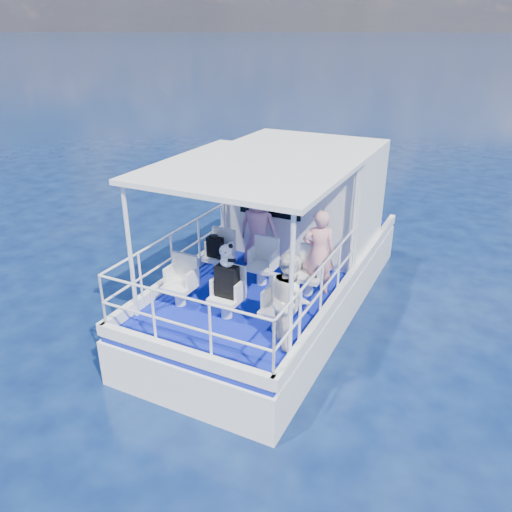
{
  "coord_description": "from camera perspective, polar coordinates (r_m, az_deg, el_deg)",
  "views": [
    {
      "loc": [
        3.52,
        -7.13,
        5.16
      ],
      "look_at": [
        0.18,
        -0.4,
        1.73
      ],
      "focal_mm": 35.0,
      "sensor_mm": 36.0,
      "label": 1
    }
  ],
  "objects": [
    {
      "name": "seat_center_fwd",
      "position": [
        9.1,
        0.65,
        -2.08
      ],
      "size": [
        0.48,
        0.46,
        0.38
      ],
      "primitive_type": "cube",
      "color": "silver",
      "rests_on": "deck"
    },
    {
      "name": "seat_stbd_aft",
      "position": [
        7.74,
        2.48,
        -7.27
      ],
      "size": [
        0.48,
        0.46,
        0.38
      ],
      "primitive_type": "cube",
      "color": "silver",
      "rests_on": "deck"
    },
    {
      "name": "hull",
      "position": [
        10.26,
        2.58,
        -5.73
      ],
      "size": [
        3.0,
        7.0,
        1.6
      ],
      "primitive_type": "cube",
      "color": "white",
      "rests_on": "ground"
    },
    {
      "name": "canopy",
      "position": [
        8.04,
        -0.54,
        9.94
      ],
      "size": [
        3.0,
        3.2,
        0.08
      ],
      "primitive_type": "cube",
      "color": "white",
      "rests_on": "cabin"
    },
    {
      "name": "compact_camera",
      "position": [
        9.2,
        -4.75,
        2.27
      ],
      "size": [
        0.1,
        0.06,
        0.06
      ],
      "primitive_type": "cube",
      "color": "black",
      "rests_on": "backpack_port"
    },
    {
      "name": "seat_port_fwd",
      "position": [
        9.48,
        -4.25,
        -0.99
      ],
      "size": [
        0.48,
        0.46,
        0.38
      ],
      "primitive_type": "cube",
      "color": "silver",
      "rests_on": "deck"
    },
    {
      "name": "deck",
      "position": [
        9.86,
        2.67,
        -1.46
      ],
      "size": [
        2.9,
        6.9,
        0.1
      ],
      "primitive_type": "cube",
      "color": "#091387",
      "rests_on": "hull"
    },
    {
      "name": "passenger_stbd_aft",
      "position": [
        7.23,
        3.9,
        -4.84
      ],
      "size": [
        0.88,
        0.89,
        1.45
      ],
      "primitive_type": "imported",
      "rotation": [
        0.0,
        0.0,
        2.28
      ],
      "color": "white",
      "rests_on": "deck"
    },
    {
      "name": "seat_stbd_fwd",
      "position": [
        8.79,
        5.95,
        -3.23
      ],
      "size": [
        0.48,
        0.46,
        0.38
      ],
      "primitive_type": "cube",
      "color": "silver",
      "rests_on": "deck"
    },
    {
      "name": "railings",
      "position": [
        8.34,
        -1.66,
        -2.31
      ],
      "size": [
        2.84,
        3.59,
        1.0
      ],
      "primitive_type": null,
      "color": "white",
      "rests_on": "deck"
    },
    {
      "name": "seat_port_aft",
      "position": [
        8.52,
        -8.67,
        -4.36
      ],
      "size": [
        0.48,
        0.46,
        0.38
      ],
      "primitive_type": "cube",
      "color": "silver",
      "rests_on": "deck"
    },
    {
      "name": "passenger_port_fwd",
      "position": [
        9.61,
        0.26,
        3.19
      ],
      "size": [
        0.61,
        0.46,
        1.53
      ],
      "primitive_type": "imported",
      "rotation": [
        0.0,
        0.0,
        3.23
      ],
      "color": "pink",
      "rests_on": "deck"
    },
    {
      "name": "seat_center_aft",
      "position": [
        8.09,
        -3.38,
        -5.77
      ],
      "size": [
        0.48,
        0.46,
        0.38
      ],
      "primitive_type": "cube",
      "color": "silver",
      "rests_on": "deck"
    },
    {
      "name": "ground",
      "position": [
        9.48,
        0.09,
        -8.47
      ],
      "size": [
        2000.0,
        2000.0,
        0.0
      ],
      "primitive_type": "plane",
      "color": "#08143B",
      "rests_on": "ground"
    },
    {
      "name": "panda",
      "position": [
        7.66,
        -3.38,
        0.11
      ],
      "size": [
        0.25,
        0.21,
        0.39
      ],
      "primitive_type": null,
      "color": "white",
      "rests_on": "backpack_center"
    },
    {
      "name": "passenger_stbd_fwd",
      "position": [
        8.62,
        7.18,
        0.39
      ],
      "size": [
        0.66,
        0.56,
        1.53
      ],
      "primitive_type": "imported",
      "rotation": [
        0.0,
        0.0,
        3.55
      ],
      "color": "pink",
      "rests_on": "deck"
    },
    {
      "name": "cabin",
      "position": [
        10.56,
        5.68,
        6.95
      ],
      "size": [
        2.85,
        2.0,
        2.2
      ],
      "primitive_type": "cube",
      "color": "white",
      "rests_on": "deck"
    },
    {
      "name": "canopy_posts",
      "position": [
        8.35,
        -0.67,
        2.27
      ],
      "size": [
        2.77,
        2.97,
        2.2
      ],
      "color": "white",
      "rests_on": "deck"
    },
    {
      "name": "backpack_center",
      "position": [
        7.87,
        -3.33,
        -2.91
      ],
      "size": [
        0.35,
        0.2,
        0.53
      ],
      "primitive_type": "cube",
      "color": "black",
      "rests_on": "seat_center_aft"
    },
    {
      "name": "backpack_port",
      "position": [
        9.29,
        -4.7,
        1.02
      ],
      "size": [
        0.29,
        0.16,
        0.38
      ],
      "primitive_type": "cube",
      "color": "black",
      "rests_on": "seat_port_fwd"
    }
  ]
}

